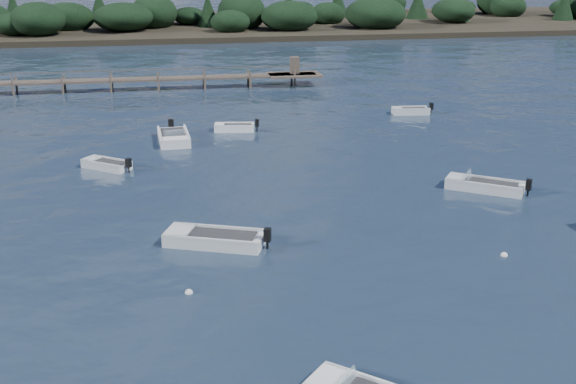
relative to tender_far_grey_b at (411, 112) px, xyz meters
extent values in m
plane|color=#152132|center=(-10.88, 25.93, -0.16)|extent=(400.00, 400.00, 0.00)
cube|color=silver|center=(-0.01, 0.00, -0.06)|extent=(2.98, 1.39, 0.68)
cube|color=silver|center=(-1.11, 0.09, 0.33)|extent=(0.78, 1.09, 0.14)
cube|color=#29292C|center=(0.22, -0.02, 0.26)|extent=(2.04, 1.08, 0.12)
cube|color=silver|center=(-0.05, -0.52, 0.33)|extent=(2.89, 0.35, 0.14)
cube|color=silver|center=(0.03, 0.52, 0.33)|extent=(2.89, 0.35, 0.14)
cube|color=black|center=(1.64, -0.13, 0.45)|extent=(0.30, 0.35, 0.53)
cylinder|color=black|center=(1.64, -0.13, -0.01)|extent=(0.10, 0.10, 0.53)
cube|color=silver|center=(-14.46, -3.10, -0.06)|extent=(3.00, 1.55, 0.67)
cube|color=silver|center=(-15.54, -2.94, 0.33)|extent=(0.83, 1.12, 0.13)
cube|color=#29292C|center=(-14.24, -3.14, 0.25)|extent=(2.06, 1.19, 0.11)
cube|color=silver|center=(-14.54, -3.61, 0.33)|extent=(2.85, 0.53, 0.13)
cube|color=silver|center=(-14.39, -2.59, 0.33)|extent=(2.85, 0.53, 0.13)
cube|color=black|center=(-12.84, -3.34, 0.44)|extent=(0.31, 0.36, 0.53)
cylinder|color=black|center=(-12.84, -3.34, -0.01)|extent=(0.11, 0.11, 0.53)
cube|color=silver|center=(-15.00, -35.76, 0.29)|extent=(1.62, 1.65, 0.12)
cube|color=silver|center=(-13.40, -36.27, 0.29)|extent=(3.09, 2.76, 0.12)
cube|color=silver|center=(-14.52, -36.19, 0.50)|extent=(0.82, 0.89, 0.37)
cube|color=silver|center=(-17.50, -23.82, -0.05)|extent=(4.73, 3.17, 0.74)
cube|color=silver|center=(-19.07, -23.22, 0.38)|extent=(1.54, 1.80, 0.15)
cube|color=#29292C|center=(-17.17, -23.95, 0.30)|extent=(3.29, 2.34, 0.13)
cube|color=silver|center=(-17.78, -24.55, 0.38)|extent=(4.17, 1.72, 0.15)
cube|color=silver|center=(-17.22, -23.10, 0.38)|extent=(4.17, 1.72, 0.15)
cube|color=black|center=(-15.22, -24.71, 0.51)|extent=(0.40, 0.44, 0.58)
cylinder|color=black|center=(-15.22, -24.71, 0.00)|extent=(0.14, 0.14, 0.58)
cube|color=silver|center=(-23.04, -11.01, -0.06)|extent=(3.12, 2.78, 0.66)
cube|color=silver|center=(-23.95, -10.32, 0.32)|extent=(1.24, 1.31, 0.13)
cube|color=#29292C|center=(-22.85, -11.16, 0.24)|extent=(2.21, 2.01, 0.11)
cube|color=silver|center=(-23.38, -11.45, 0.32)|extent=(2.45, 1.90, 0.13)
cube|color=silver|center=(-22.71, -10.57, 0.32)|extent=(2.45, 1.90, 0.13)
cube|color=black|center=(-21.69, -12.04, 0.43)|extent=(0.40, 0.41, 0.51)
cylinder|color=black|center=(-21.69, -12.04, -0.02)|extent=(0.13, 0.13, 0.51)
cube|color=silver|center=(-2.25, -18.80, -0.05)|extent=(4.20, 3.53, 0.73)
cube|color=silver|center=(-3.53, -17.90, 0.37)|extent=(1.54, 1.61, 0.15)
cube|color=#29292C|center=(-1.98, -18.99, 0.29)|extent=(2.95, 2.54, 0.12)
cube|color=silver|center=(-2.62, -19.33, 0.37)|extent=(3.45, 2.47, 0.15)
cube|color=silver|center=(-1.88, -18.27, 0.37)|extent=(3.45, 2.47, 0.15)
cube|color=black|center=(-0.37, -20.12, 0.50)|extent=(0.44, 0.46, 0.57)
cylinder|color=black|center=(-0.37, -20.12, 0.00)|extent=(0.14, 0.14, 0.57)
cube|color=silver|center=(-2.99, -18.28, 0.62)|extent=(0.72, 0.93, 0.44)
cube|color=silver|center=(-18.89, -5.25, -0.05)|extent=(2.19, 4.36, 0.78)
cube|color=silver|center=(-18.81, -6.87, 0.41)|extent=(1.84, 1.11, 0.16)
cube|color=#29292C|center=(-18.90, -4.91, 0.32)|extent=(1.73, 2.97, 0.13)
cube|color=silver|center=(-17.96, -5.20, 0.41)|extent=(0.34, 4.27, 0.16)
cube|color=silver|center=(-19.81, -5.29, 0.41)|extent=(0.34, 4.27, 0.16)
cube|color=black|center=(-19.00, -2.87, 0.54)|extent=(0.39, 0.33, 0.61)
cylinder|color=black|center=(-19.00, -2.87, 0.01)|extent=(0.12, 0.12, 0.61)
cube|color=silver|center=(-18.84, -6.18, 0.68)|extent=(1.44, 0.24, 0.47)
sphere|color=silver|center=(-5.16, -27.25, -0.16)|extent=(0.32, 0.32, 0.32)
sphere|color=silver|center=(-18.87, -28.46, -0.16)|extent=(0.32, 0.32, 0.32)
cube|color=brown|center=(-6.88, 13.93, 0.84)|extent=(5.00, 3.20, 0.18)
cube|color=brown|center=(-6.88, 13.93, 1.74)|extent=(0.80, 0.80, 1.60)
cylinder|color=brown|center=(-32.62, 13.07, 0.24)|extent=(0.20, 0.20, 2.20)
cylinder|color=brown|center=(-32.62, 14.78, 0.24)|extent=(0.20, 0.20, 2.20)
cylinder|color=brown|center=(-28.35, 13.07, 0.24)|extent=(0.20, 0.20, 2.20)
cylinder|color=brown|center=(-28.35, 14.78, 0.24)|extent=(0.20, 0.20, 2.20)
cylinder|color=brown|center=(-24.08, 13.07, 0.24)|extent=(0.20, 0.20, 2.20)
cylinder|color=brown|center=(-24.08, 14.78, 0.24)|extent=(0.20, 0.20, 2.20)
cylinder|color=brown|center=(-19.82, 13.07, 0.24)|extent=(0.20, 0.20, 2.20)
cylinder|color=brown|center=(-19.82, 14.78, 0.24)|extent=(0.20, 0.20, 2.20)
cylinder|color=brown|center=(-15.55, 13.07, 0.24)|extent=(0.20, 0.20, 2.20)
cylinder|color=brown|center=(-15.55, 14.78, 0.24)|extent=(0.20, 0.20, 2.20)
cylinder|color=brown|center=(-11.28, 13.07, 0.24)|extent=(0.20, 0.20, 2.20)
cylinder|color=brown|center=(-11.28, 14.78, 0.24)|extent=(0.20, 0.20, 2.20)
cylinder|color=brown|center=(-7.02, 13.07, 0.24)|extent=(0.20, 0.20, 2.20)
cylinder|color=brown|center=(-7.02, 14.78, 0.24)|extent=(0.20, 0.20, 2.20)
cube|color=black|center=(14.12, 65.93, -0.16)|extent=(190.00, 40.00, 1.60)
ellipsoid|color=black|center=(14.12, 65.93, 2.64)|extent=(180.50, 36.00, 4.40)
camera|label=1|loc=(-19.42, -54.02, 12.70)|focal=45.00mm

